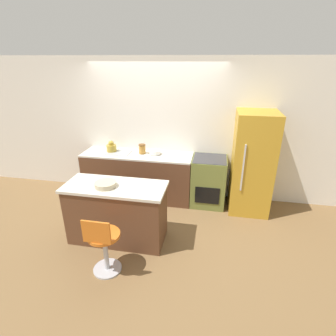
% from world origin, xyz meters
% --- Properties ---
extents(ground_plane, '(14.00, 14.00, 0.00)m').
position_xyz_m(ground_plane, '(0.00, 0.00, 0.00)').
color(ground_plane, brown).
extents(wall_back, '(8.00, 0.06, 2.60)m').
position_xyz_m(wall_back, '(0.00, 0.65, 1.30)').
color(wall_back, white).
rests_on(wall_back, ground_plane).
extents(back_counter, '(2.08, 0.60, 0.90)m').
position_xyz_m(back_counter, '(-0.31, 0.32, 0.45)').
color(back_counter, brown).
rests_on(back_counter, ground_plane).
extents(kitchen_island, '(1.45, 0.62, 0.90)m').
position_xyz_m(kitchen_island, '(-0.23, -1.00, 0.45)').
color(kitchen_island, brown).
rests_on(kitchen_island, ground_plane).
extents(oven_range, '(0.61, 0.61, 0.90)m').
position_xyz_m(oven_range, '(1.04, 0.32, 0.45)').
color(oven_range, olive).
rests_on(oven_range, ground_plane).
extents(refrigerator, '(0.67, 0.73, 1.77)m').
position_xyz_m(refrigerator, '(1.77, 0.27, 0.88)').
color(refrigerator, gold).
rests_on(refrigerator, ground_plane).
extents(stool_chair, '(0.41, 0.41, 0.86)m').
position_xyz_m(stool_chair, '(-0.15, -1.69, 0.42)').
color(stool_chair, '#B7B7BC').
rests_on(stool_chair, ground_plane).
extents(kettle, '(0.19, 0.19, 0.21)m').
position_xyz_m(kettle, '(-0.82, 0.36, 0.99)').
color(kettle, '#B29333').
rests_on(kettle, back_counter).
extents(mixing_bowl, '(0.20, 0.20, 0.07)m').
position_xyz_m(mixing_bowl, '(0.03, 0.36, 0.94)').
color(mixing_bowl, white).
rests_on(mixing_bowl, back_counter).
extents(canister_jar, '(0.13, 0.13, 0.17)m').
position_xyz_m(canister_jar, '(-0.22, 0.36, 0.99)').
color(canister_jar, '#B77F33').
rests_on(canister_jar, back_counter).
extents(fruit_bowl, '(0.30, 0.30, 0.07)m').
position_xyz_m(fruit_bowl, '(-0.35, -1.06, 0.93)').
color(fruit_bowl, '#C1B28E').
rests_on(fruit_bowl, kitchen_island).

